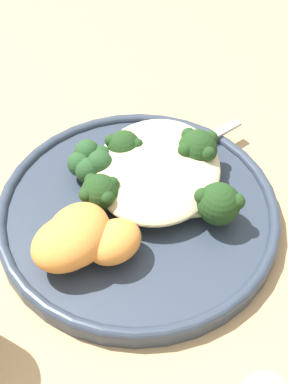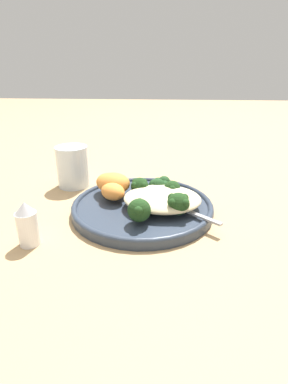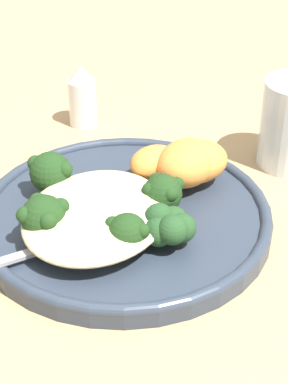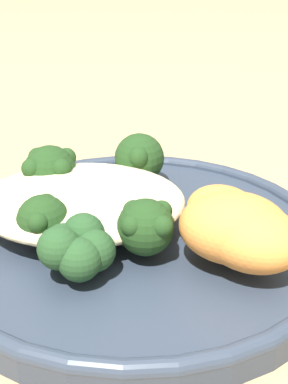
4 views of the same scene
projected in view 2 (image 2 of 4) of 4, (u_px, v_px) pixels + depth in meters
ground_plane at (142, 211)px, 0.62m from camera, size 4.00×4.00×0.00m
plate at (145, 206)px, 0.61m from camera, size 0.29×0.29×0.02m
quinoa_mound at (162, 199)px, 0.59m from camera, size 0.15×0.13×0.03m
broccoli_stalk_0 at (139, 208)px, 0.54m from camera, size 0.05×0.12×0.04m
broccoli_stalk_1 at (173, 203)px, 0.56m from camera, size 0.11×0.07×0.04m
broccoli_stalk_2 at (165, 191)px, 0.62m from camera, size 0.11×0.07×0.04m
broccoli_stalk_3 at (139, 187)px, 0.63m from camera, size 0.04×0.08×0.04m
sweet_potato_chunk_0 at (113, 192)px, 0.61m from camera, size 0.07×0.07×0.03m
sweet_potato_chunk_1 at (114, 183)px, 0.64m from camera, size 0.08×0.07×0.04m
sweet_potato_chunk_2 at (110, 183)px, 0.65m from camera, size 0.09×0.09×0.04m
kale_tuft at (160, 184)px, 0.65m from camera, size 0.05×0.05×0.03m
spoon at (183, 208)px, 0.57m from camera, size 0.10×0.09×0.01m
water_glass at (73, 167)px, 0.73m from camera, size 0.08×0.08×0.10m
salt_shaker at (27, 224)px, 0.49m from camera, size 0.03×0.03×0.08m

